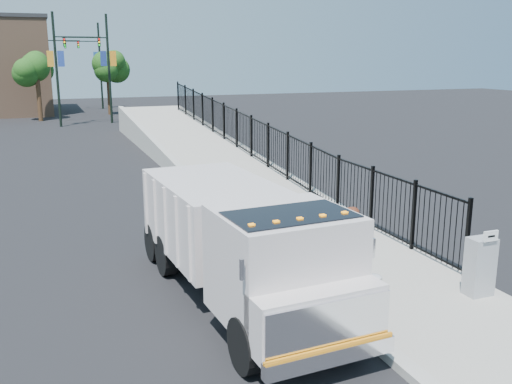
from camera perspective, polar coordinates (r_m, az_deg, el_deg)
name	(u,v)px	position (r m, az deg, el deg)	size (l,w,h in m)	color
ground	(287,271)	(13.84, 3.12, -7.90)	(120.00, 120.00, 0.00)	black
sidewalk	(404,288)	(13.11, 14.58, -9.31)	(3.55, 12.00, 0.12)	#9E998E
curb	(326,301)	(12.15, 7.02, -10.73)	(0.30, 12.00, 0.16)	#ADAAA3
ramp	(198,157)	(29.16, -5.86, 3.49)	(3.95, 24.00, 1.70)	#9E998E
iron_fence	(251,150)	(25.68, -0.48, 4.23)	(0.10, 28.00, 1.80)	black
truck	(242,239)	(11.68, -1.41, -4.71)	(2.79, 7.39, 2.49)	black
worker	(352,250)	(12.22, 9.58, -5.72)	(0.69, 0.45, 1.88)	#532516
utility_cabinet	(480,266)	(12.91, 21.46, -6.95)	(0.55, 0.40, 1.25)	gray
arrow_sign	(491,236)	(12.53, 22.42, -4.09)	(0.35, 0.04, 0.22)	white
debris	(374,277)	(13.30, 11.68, -8.31)	(0.38, 0.38, 0.10)	silver
light_pole_0	(61,65)	(43.63, -18.94, 11.92)	(3.77, 0.22, 8.00)	black
light_pole_1	(105,65)	(44.96, -14.91, 12.22)	(3.78, 0.22, 8.00)	black
light_pole_2	(47,63)	(54.93, -20.14, 12.02)	(3.77, 0.22, 8.00)	black
light_pole_3	(97,63)	(57.26, -15.63, 12.36)	(3.78, 0.22, 8.00)	black
tree_0	(37,70)	(47.95, -21.09, 11.30)	(2.29, 2.29, 5.14)	#382314
tree_1	(108,69)	(51.56, -14.60, 11.83)	(2.11, 2.11, 5.06)	#382314
tree_2	(35,67)	(60.30, -21.20, 11.61)	(3.03, 3.03, 5.51)	#382314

